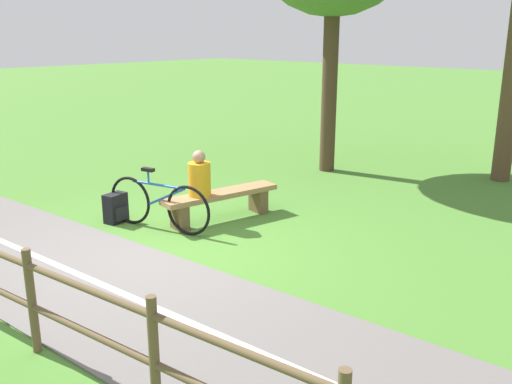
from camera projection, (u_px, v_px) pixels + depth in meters
name	position (u px, v px, depth m)	size (l,w,h in m)	color
ground_plane	(169.00, 251.00, 7.52)	(80.00, 80.00, 0.00)	#477A2D
bench	(221.00, 200.00, 8.68)	(1.96, 0.76, 0.46)	#937047
person_seated	(199.00, 177.00, 8.35)	(0.40, 0.40, 0.69)	orange
bicycle	(158.00, 204.00, 8.25)	(0.48, 1.77, 0.92)	black
backpack	(116.00, 208.00, 8.60)	(0.37, 0.30, 0.46)	black
fence_roadside	(86.00, 317.00, 4.57)	(1.28, 10.88, 1.01)	brown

